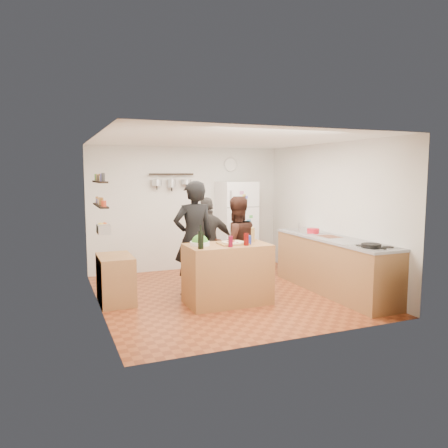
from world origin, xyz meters
name	(u,v)px	position (x,y,z in m)	size (l,w,h in m)	color
room_shell	(218,216)	(0.00, 0.39, 1.25)	(4.20, 4.20, 4.20)	brown
prep_island	(227,274)	(-0.17, -0.45, 0.46)	(1.25, 0.72, 0.91)	olive
pizza_board	(233,243)	(-0.09, -0.47, 0.92)	(0.42, 0.34, 0.02)	olive
pizza	(233,242)	(-0.09, -0.47, 0.94)	(0.34, 0.34, 0.02)	#D3B78B
salad_bowl	(200,244)	(-0.59, -0.40, 0.94)	(0.29, 0.29, 0.06)	white
wine_bottle	(201,240)	(-0.67, -0.67, 1.03)	(0.08, 0.08, 0.25)	black
wine_glass_near	(231,241)	(-0.22, -0.69, 0.99)	(0.07, 0.07, 0.16)	maroon
wine_glass_far	(246,239)	(0.05, -0.65, 1.00)	(0.08, 0.08, 0.18)	#580907
pepper_mill	(253,236)	(0.28, -0.40, 1.00)	(0.06, 0.06, 0.19)	olive
salt_canister	(249,240)	(0.13, -0.57, 0.97)	(0.08, 0.08, 0.13)	navy
person_left	(194,239)	(-0.50, 0.17, 0.93)	(0.68, 0.44, 1.86)	black
person_center	(236,245)	(0.17, -0.01, 0.80)	(0.78, 0.61, 1.60)	black
person_back	(208,242)	(-0.10, 0.61, 0.78)	(0.92, 0.38, 1.56)	#2D2A28
counter_run	(334,266)	(1.70, -0.55, 0.45)	(0.63, 2.63, 0.90)	#9E7042
stove_top	(374,247)	(1.70, -1.50, 0.91)	(0.60, 0.62, 0.02)	white
skillet	(371,246)	(1.60, -1.54, 0.95)	(0.28, 0.28, 0.05)	black
sink	(306,231)	(1.70, 0.30, 0.92)	(0.50, 0.80, 0.03)	silver
cutting_board	(329,237)	(1.70, -0.41, 0.91)	(0.30, 0.40, 0.02)	brown
red_bowl	(313,231)	(1.65, 0.00, 0.96)	(0.21, 0.21, 0.09)	red
fridge	(236,225)	(0.95, 1.75, 0.90)	(0.70, 0.68, 1.80)	white
wall_clock	(230,165)	(0.95, 2.08, 2.15)	(0.30, 0.30, 0.03)	silver
spice_shelf_lower	(101,206)	(-1.93, 0.20, 1.50)	(0.12, 1.00, 0.03)	black
spice_shelf_upper	(100,182)	(-1.93, 0.20, 1.85)	(0.12, 1.00, 0.03)	black
produce_basket	(103,229)	(-1.90, 0.20, 1.15)	(0.18, 0.35, 0.14)	silver
side_table	(116,279)	(-1.74, 0.22, 0.36)	(0.50, 0.80, 0.73)	#A27843
pot_rack	(172,174)	(-0.35, 2.00, 1.95)	(0.90, 0.04, 0.04)	black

